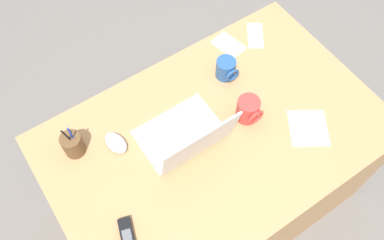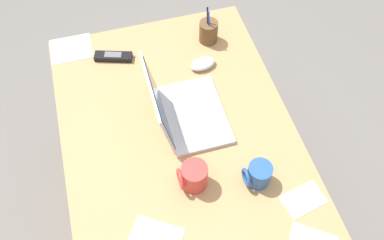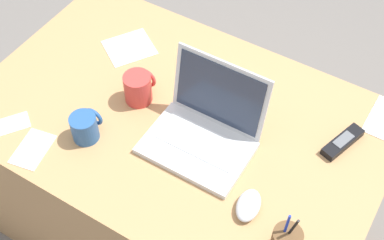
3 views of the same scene
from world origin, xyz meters
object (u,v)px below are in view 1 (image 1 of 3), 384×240
object	(u,v)px
computer_mouse	(116,143)
coffee_mug_white	(248,109)
laptop	(186,137)
pen_holder	(73,144)
coffee_mug_tall	(226,69)

from	to	relation	value
computer_mouse	coffee_mug_white	world-z (taller)	coffee_mug_white
laptop	coffee_mug_white	size ratio (longest dim) A/B	3.10
laptop	coffee_mug_white	xyz separation A→B (m)	(-0.27, 0.03, 0.00)
coffee_mug_white	pen_holder	world-z (taller)	pen_holder
computer_mouse	coffee_mug_tall	distance (m)	0.54
computer_mouse	coffee_mug_tall	bearing A→B (deg)	173.45
pen_holder	laptop	bearing A→B (deg)	150.07
coffee_mug_tall	computer_mouse	bearing A→B (deg)	3.29
laptop	coffee_mug_tall	xyz separation A→B (m)	(-0.31, -0.18, -0.01)
laptop	coffee_mug_tall	bearing A→B (deg)	-150.88
laptop	computer_mouse	distance (m)	0.27
laptop	pen_holder	xyz separation A→B (m)	(0.36, -0.21, -0.00)
laptop	computer_mouse	world-z (taller)	laptop
laptop	pen_holder	bearing A→B (deg)	-29.93
coffee_mug_white	pen_holder	distance (m)	0.68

